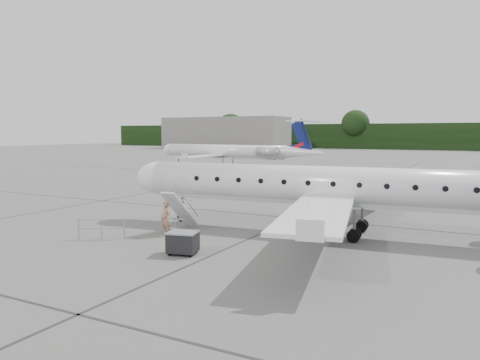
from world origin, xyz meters
The scene contains 9 objects.
ground centered at (0.00, 0.00, 0.00)m, with size 320.00×320.00×0.00m, color slate.
treeline centered at (0.00, 130.00, 4.00)m, with size 260.00×4.00×8.00m, color black.
terminal_building centered at (-70.00, 110.00, 5.00)m, with size 40.00×14.00×10.00m, color slate.
main_regional_jet centered at (-1.83, 2.25, 3.47)m, with size 27.06×19.49×6.94m, color silver, non-canonical shape.
airstair centered at (-9.55, -0.72, 1.09)m, with size 0.85×2.51×2.17m, color silver, non-canonical shape.
passenger centered at (-9.43, -2.12, 0.88)m, with size 0.64×0.42×1.75m, color #996C53.
safety_railing centered at (-11.75, -4.18, 0.50)m, with size 2.20×0.08×1.00m, color #979A9F, non-canonical shape.
baggage_cart centered at (-6.62, -4.67, 0.52)m, with size 1.21×0.98×1.04m, color black, non-canonical shape.
bg_regional_left centered at (-29.58, 38.47, 3.40)m, with size 25.93×18.67×6.80m, color silver, non-canonical shape.
Camera 1 is at (4.67, -20.79, 5.18)m, focal length 35.00 mm.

